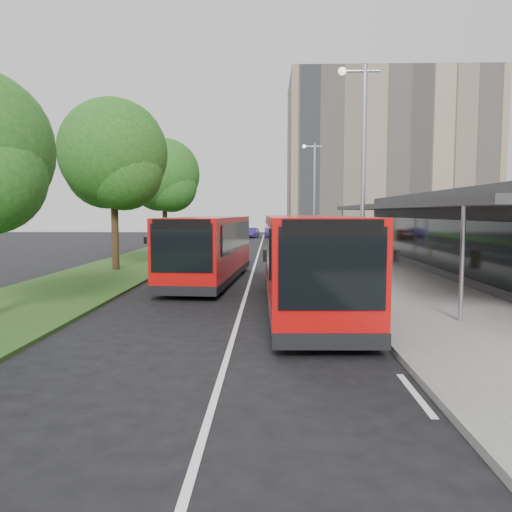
{
  "coord_description": "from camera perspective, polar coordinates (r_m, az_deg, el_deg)",
  "views": [
    {
      "loc": [
        0.9,
        -16.09,
        3.0
      ],
      "look_at": [
        0.4,
        1.07,
        1.5
      ],
      "focal_mm": 35.0,
      "sensor_mm": 36.0,
      "label": 1
    }
  ],
  "objects": [
    {
      "name": "car_near",
      "position": [
        55.52,
        2.32,
        2.55
      ],
      "size": [
        2.56,
        3.99,
        1.27
      ],
      "primitive_type": "imported",
      "rotation": [
        0.0,
        0.0,
        -0.31
      ],
      "color": "#53190B",
      "rests_on": "ground"
    },
    {
      "name": "kerb_dashes",
      "position": [
        35.3,
        5.57,
        0.11
      ],
      "size": [
        0.12,
        56.0,
        0.01
      ],
      "color": "silver",
      "rests_on": "ground"
    },
    {
      "name": "lamp_post_far",
      "position": [
        38.26,
        6.56,
        7.54
      ],
      "size": [
        1.44,
        0.28,
        8.0
      ],
      "color": "#9C9EA4",
      "rests_on": "pavement"
    },
    {
      "name": "bus_second",
      "position": [
        21.58,
        -5.32,
        0.82
      ],
      "size": [
        3.18,
        10.05,
        2.8
      ],
      "rotation": [
        0.0,
        0.0,
        -0.07
      ],
      "color": "#B0090C",
      "rests_on": "ground"
    },
    {
      "name": "station_building",
      "position": [
        26.08,
        24.15,
        2.45
      ],
      "size": [
        7.7,
        26.0,
        4.0
      ],
      "color": "#2A2A2C",
      "rests_on": "ground"
    },
    {
      "name": "lamp_post_near",
      "position": [
        18.45,
        11.9,
        10.23
      ],
      "size": [
        1.44,
        0.28,
        8.0
      ],
      "color": "#9C9EA4",
      "rests_on": "pavement"
    },
    {
      "name": "tree_mid",
      "position": [
        26.48,
        -15.98,
        10.48
      ],
      "size": [
        5.41,
        5.41,
        8.7
      ],
      "color": "#372516",
      "rests_on": "ground"
    },
    {
      "name": "car_far",
      "position": [
        59.74,
        -0.47,
        2.68
      ],
      "size": [
        1.79,
        3.72,
        1.18
      ],
      "primitive_type": "imported",
      "rotation": [
        0.0,
        0.0,
        -0.16
      ],
      "color": "navy",
      "rests_on": "ground"
    },
    {
      "name": "litter_bin",
      "position": [
        26.4,
        11.52,
        -0.29
      ],
      "size": [
        0.59,
        0.59,
        0.93
      ],
      "primitive_type": "cylinder",
      "rotation": [
        0.0,
        0.0,
        -0.16
      ],
      "color": "#342115",
      "rests_on": "pavement"
    },
    {
      "name": "pavement",
      "position": [
        36.56,
        9.69,
        0.34
      ],
      "size": [
        5.0,
        80.0,
        0.15
      ],
      "primitive_type": "cube",
      "color": "slate",
      "rests_on": "ground"
    },
    {
      "name": "office_block",
      "position": [
        59.85,
        14.57,
        10.59
      ],
      "size": [
        22.0,
        12.0,
        18.0
      ],
      "primitive_type": "cube",
      "color": "gray",
      "rests_on": "ground"
    },
    {
      "name": "grass_verge",
      "position": [
        37.06,
        -10.63,
        0.35
      ],
      "size": [
        5.0,
        80.0,
        0.1
      ],
      "primitive_type": "cube",
      "color": "#1D3F14",
      "rests_on": "ground"
    },
    {
      "name": "ground",
      "position": [
        16.39,
        -1.5,
        -5.56
      ],
      "size": [
        120.0,
        120.0,
        0.0
      ],
      "primitive_type": "plane",
      "color": "black",
      "rests_on": "ground"
    },
    {
      "name": "lane_centre_line",
      "position": [
        31.24,
        0.02,
        -0.5
      ],
      "size": [
        0.12,
        70.0,
        0.01
      ],
      "primitive_type": "cube",
      "color": "silver",
      "rests_on": "ground"
    },
    {
      "name": "bollard",
      "position": [
        33.3,
        9.69,
        0.8
      ],
      "size": [
        0.16,
        0.16,
        0.91
      ],
      "primitive_type": "cylinder",
      "rotation": [
        0.0,
        0.0,
        -0.1
      ],
      "color": "#DDDD0B",
      "rests_on": "pavement"
    },
    {
      "name": "tree_far",
      "position": [
        38.05,
        -10.44,
        8.64
      ],
      "size": [
        5.27,
        5.27,
        8.47
      ],
      "color": "#372516",
      "rests_on": "ground"
    },
    {
      "name": "bus_main",
      "position": [
        15.16,
        5.91,
        -0.77
      ],
      "size": [
        2.86,
        10.29,
        2.89
      ],
      "rotation": [
        0.0,
        0.0,
        0.02
      ],
      "color": "#B0090C",
      "rests_on": "ground"
    }
  ]
}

